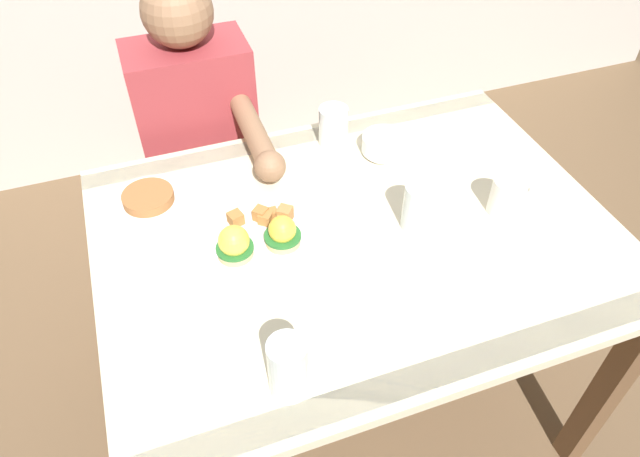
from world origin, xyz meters
TOP-DOWN VIEW (x-y plane):
  - ground_plane at (0.00, 0.00)m, footprint 6.00×6.00m
  - dining_table at (0.00, 0.00)m, footprint 1.20×0.90m
  - eggs_benedict_plate at (-0.23, 0.02)m, footprint 0.27×0.27m
  - fruit_bowl at (0.18, 0.25)m, footprint 0.12×0.12m
  - coffee_mug at (0.36, -0.05)m, footprint 0.11×0.08m
  - fork at (0.37, 0.24)m, footprint 0.16×0.04m
  - water_glass_near at (0.07, 0.34)m, footprint 0.08×0.08m
  - water_glass_far at (0.14, -0.03)m, footprint 0.08×0.08m
  - water_glass_extra at (-0.27, -0.34)m, footprint 0.07×0.07m
  - side_plate at (-0.45, 0.26)m, footprint 0.20×0.20m
  - diner_person at (-0.26, 0.60)m, footprint 0.34×0.54m

SIDE VIEW (x-z plane):
  - ground_plane at x=0.00m, z-range 0.00..0.00m
  - dining_table at x=0.00m, z-range 0.26..1.00m
  - diner_person at x=-0.26m, z-range 0.08..1.22m
  - fork at x=0.37m, z-range 0.74..0.74m
  - side_plate at x=-0.45m, z-range 0.74..0.77m
  - eggs_benedict_plate at x=-0.23m, z-range 0.72..0.81m
  - fruit_bowl at x=0.18m, z-range 0.74..0.80m
  - water_glass_near at x=0.07m, z-range 0.73..0.84m
  - coffee_mug at x=0.36m, z-range 0.74..0.84m
  - water_glass_far at x=0.14m, z-range 0.73..0.85m
  - water_glass_extra at x=-0.27m, z-range 0.73..0.87m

